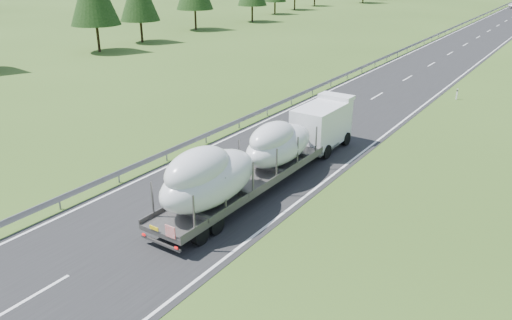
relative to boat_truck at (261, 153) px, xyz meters
The scene contains 4 objects.
ground 4.93m from the boat_truck, 115.91° to the right, with size 400.00×400.00×0.00m, color #324E1A.
road_surface 96.03m from the boat_truck, 91.16° to the left, with size 10.00×400.00×0.02m, color black.
guardrail 96.22m from the boat_truck, 94.32° to the left, with size 0.10×400.00×0.76m.
boat_truck is the anchor object (origin of this frame).
Camera 1 is at (16.02, -17.52, 12.19)m, focal length 35.00 mm.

